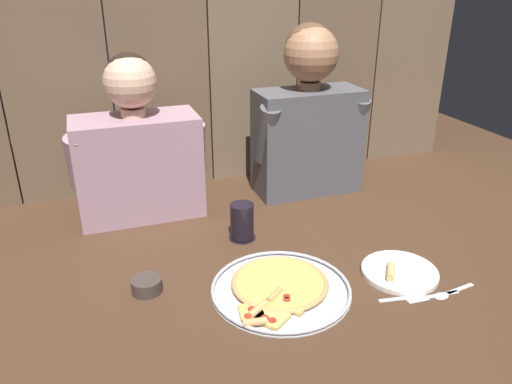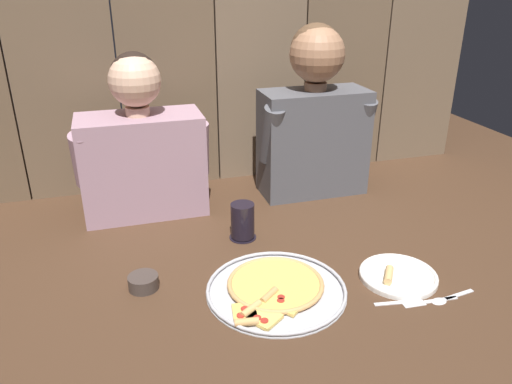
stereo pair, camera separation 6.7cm
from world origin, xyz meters
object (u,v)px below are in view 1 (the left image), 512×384
Objects in this scene: pizza_tray at (280,288)px; diner_left at (137,149)px; diner_right at (308,115)px; dipping_bowl at (147,284)px; drinking_glass at (242,222)px; dinner_plate at (399,272)px.

diner_left is (-0.29, 0.61, 0.23)m from pizza_tray.
diner_right reaches higher than pizza_tray.
dipping_bowl is (-0.34, 0.12, 0.01)m from pizza_tray.
diner_right is (0.36, 0.29, 0.24)m from drinking_glass.
dinner_plate is 0.39× the size of diner_left.
pizza_tray is at bearing -88.89° from drinking_glass.
pizza_tray is 0.68× the size of diner_left.
diner_right is at bearing 35.21° from dipping_bowl.
diner_left is (0.05, 0.49, 0.22)m from dipping_bowl.
dinner_plate is 1.82× the size of drinking_glass.
pizza_tray is 3.16× the size of drinking_glass.
dinner_plate is 0.94m from diner_left.
drinking_glass is 0.45m from diner_left.
dinner_plate is (0.35, -0.04, -0.00)m from pizza_tray.
diner_right reaches higher than diner_left.
diner_right is (0.00, 0.65, 0.29)m from dinner_plate.
drinking_glass is 0.39m from dipping_bowl.
drinking_glass is 0.21× the size of diner_left.
drinking_glass is 0.53m from diner_right.
diner_left is 0.89× the size of diner_right.
dinner_plate is 0.34× the size of diner_right.
drinking_glass is at bearing 30.32° from dipping_bowl.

